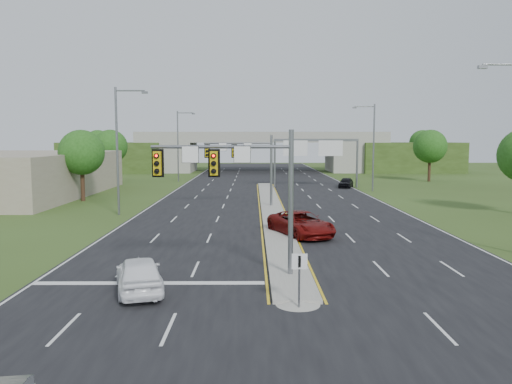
{
  "coord_description": "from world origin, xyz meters",
  "views": [
    {
      "loc": [
        -1.78,
        -23.19,
        6.52
      ],
      "look_at": [
        -1.57,
        10.45,
        3.0
      ],
      "focal_mm": 35.0,
      "sensor_mm": 36.0,
      "label": 1
    }
  ],
  "objects_px": {
    "signal_mast_near": "(243,179)",
    "signal_mast_far": "(248,159)",
    "keep_right_sign": "(299,271)",
    "car_far_c": "(346,182)",
    "overpass": "(262,154)",
    "car_far_a": "(301,224)",
    "car_white": "(139,274)",
    "sign_gantry": "(315,149)"
  },
  "relations": [
    {
      "from": "signal_mast_near",
      "to": "signal_mast_far",
      "type": "distance_m",
      "value": 25.0
    },
    {
      "from": "keep_right_sign",
      "to": "car_far_c",
      "type": "relative_size",
      "value": 0.54
    },
    {
      "from": "overpass",
      "to": "car_far_a",
      "type": "xyz_separation_m",
      "value": [
        1.5,
        -69.67,
        -2.71
      ]
    },
    {
      "from": "keep_right_sign",
      "to": "overpass",
      "type": "xyz_separation_m",
      "value": [
        0.0,
        84.53,
        2.04
      ]
    },
    {
      "from": "signal_mast_near",
      "to": "car_far_a",
      "type": "distance_m",
      "value": 11.72
    },
    {
      "from": "signal_mast_near",
      "to": "keep_right_sign",
      "type": "distance_m",
      "value": 5.94
    },
    {
      "from": "car_white",
      "to": "keep_right_sign",
      "type": "bearing_deg",
      "value": 145.24
    },
    {
      "from": "overpass",
      "to": "car_far_a",
      "type": "bearing_deg",
      "value": -88.77
    },
    {
      "from": "signal_mast_near",
      "to": "keep_right_sign",
      "type": "bearing_deg",
      "value": -63.06
    },
    {
      "from": "overpass",
      "to": "car_white",
      "type": "relative_size",
      "value": 17.37
    },
    {
      "from": "car_white",
      "to": "car_far_c",
      "type": "xyz_separation_m",
      "value": [
        17.66,
        47.15,
        -0.09
      ]
    },
    {
      "from": "keep_right_sign",
      "to": "sign_gantry",
      "type": "relative_size",
      "value": 0.19
    },
    {
      "from": "signal_mast_near",
      "to": "car_white",
      "type": "height_order",
      "value": "signal_mast_near"
    },
    {
      "from": "keep_right_sign",
      "to": "overpass",
      "type": "relative_size",
      "value": 0.03
    },
    {
      "from": "signal_mast_far",
      "to": "keep_right_sign",
      "type": "distance_m",
      "value": 29.71
    },
    {
      "from": "signal_mast_near",
      "to": "car_white",
      "type": "xyz_separation_m",
      "value": [
        -4.39,
        -2.21,
        -3.92
      ]
    },
    {
      "from": "keep_right_sign",
      "to": "car_far_c",
      "type": "height_order",
      "value": "keep_right_sign"
    },
    {
      "from": "signal_mast_far",
      "to": "sign_gantry",
      "type": "distance_m",
      "value": 21.91
    },
    {
      "from": "signal_mast_far",
      "to": "sign_gantry",
      "type": "relative_size",
      "value": 0.6
    },
    {
      "from": "sign_gantry",
      "to": "car_white",
      "type": "distance_m",
      "value": 49.25
    },
    {
      "from": "signal_mast_near",
      "to": "signal_mast_far",
      "type": "xyz_separation_m",
      "value": [
        0.0,
        25.0,
        0.0
      ]
    },
    {
      "from": "sign_gantry",
      "to": "car_far_c",
      "type": "height_order",
      "value": "sign_gantry"
    },
    {
      "from": "overpass",
      "to": "car_far_c",
      "type": "xyz_separation_m",
      "value": [
        11.0,
        -35.13,
        -2.84
      ]
    },
    {
      "from": "car_white",
      "to": "car_far_c",
      "type": "height_order",
      "value": "car_white"
    },
    {
      "from": "car_far_a",
      "to": "car_far_c",
      "type": "relative_size",
      "value": 1.46
    },
    {
      "from": "signal_mast_near",
      "to": "sign_gantry",
      "type": "bearing_deg",
      "value": 78.75
    },
    {
      "from": "signal_mast_near",
      "to": "car_far_a",
      "type": "xyz_separation_m",
      "value": [
        3.76,
        10.4,
        -3.88
      ]
    },
    {
      "from": "signal_mast_near",
      "to": "keep_right_sign",
      "type": "xyz_separation_m",
      "value": [
        2.26,
        -4.45,
        -3.21
      ]
    },
    {
      "from": "car_far_c",
      "to": "overpass",
      "type": "bearing_deg",
      "value": 126.85
    },
    {
      "from": "sign_gantry",
      "to": "car_white",
      "type": "xyz_separation_m",
      "value": [
        -13.34,
        -47.2,
        -4.44
      ]
    },
    {
      "from": "signal_mast_near",
      "to": "signal_mast_far",
      "type": "height_order",
      "value": "same"
    },
    {
      "from": "signal_mast_near",
      "to": "sign_gantry",
      "type": "relative_size",
      "value": 0.6
    },
    {
      "from": "car_white",
      "to": "sign_gantry",
      "type": "bearing_deg",
      "value": -121.92
    },
    {
      "from": "car_far_c",
      "to": "car_white",
      "type": "bearing_deg",
      "value": -91.07
    },
    {
      "from": "signal_mast_near",
      "to": "car_far_c",
      "type": "xyz_separation_m",
      "value": [
        13.26,
        44.94,
        -4.01
      ]
    },
    {
      "from": "sign_gantry",
      "to": "car_far_a",
      "type": "relative_size",
      "value": 1.95
    },
    {
      "from": "sign_gantry",
      "to": "keep_right_sign",
      "type": "bearing_deg",
      "value": -97.7
    },
    {
      "from": "keep_right_sign",
      "to": "car_far_c",
      "type": "distance_m",
      "value": 50.61
    },
    {
      "from": "overpass",
      "to": "car_far_a",
      "type": "distance_m",
      "value": 69.74
    },
    {
      "from": "sign_gantry",
      "to": "overpass",
      "type": "bearing_deg",
      "value": 100.79
    },
    {
      "from": "car_far_a",
      "to": "car_far_c",
      "type": "xyz_separation_m",
      "value": [
        9.5,
        34.54,
        -0.13
      ]
    },
    {
      "from": "signal_mast_far",
      "to": "sign_gantry",
      "type": "xyz_separation_m",
      "value": [
        8.95,
        19.99,
        0.51
      ]
    }
  ]
}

